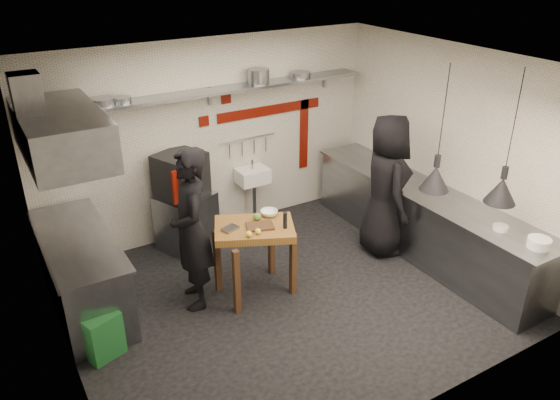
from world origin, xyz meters
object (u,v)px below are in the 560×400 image
combi_oven (181,174)px  prep_table (255,259)px  oven_stand (187,221)px  green_bin (100,333)px  chef_left (191,230)px  chef_right (386,186)px

combi_oven → prep_table: 1.66m
oven_stand → prep_table: prep_table is taller
green_bin → prep_table: prep_table is taller
oven_stand → chef_left: size_ratio=0.41×
prep_table → oven_stand: bearing=126.4°
combi_oven → chef_right: chef_right is taller
prep_table → chef_left: chef_left is taller
green_bin → prep_table: size_ratio=0.54×
oven_stand → combi_oven: (-0.01, 0.05, 0.69)m
chef_left → combi_oven: bearing=175.9°
oven_stand → chef_right: chef_right is taller
oven_stand → green_bin: size_ratio=1.60×
oven_stand → prep_table: (0.30, -1.45, 0.06)m
oven_stand → green_bin: oven_stand is taller
green_bin → chef_left: 1.45m
combi_oven → chef_left: bearing=-130.1°
prep_table → chef_right: 2.07m
combi_oven → green_bin: combi_oven is taller
combi_oven → chef_left: (-0.40, -1.32, -0.12)m
oven_stand → chef_left: bearing=-131.1°
oven_stand → chef_left: chef_left is taller
oven_stand → chef_right: (2.30, -1.45, 0.58)m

